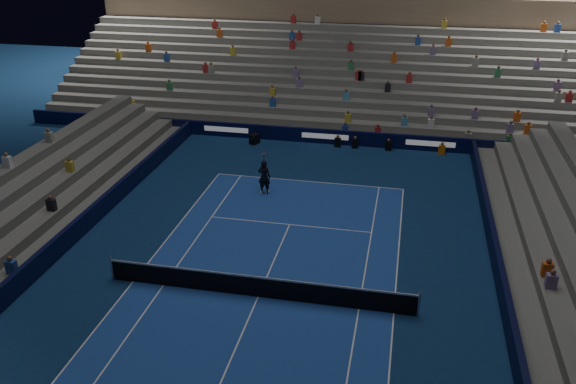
# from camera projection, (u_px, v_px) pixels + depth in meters

# --- Properties ---
(ground) EXTENTS (90.00, 90.00, 0.00)m
(ground) POSITION_uv_depth(u_px,v_px,m) (258.00, 297.00, 24.33)
(ground) COLOR #0C254C
(ground) RESTS_ON ground
(court_surface) EXTENTS (10.97, 23.77, 0.01)m
(court_surface) POSITION_uv_depth(u_px,v_px,m) (258.00, 297.00, 24.33)
(court_surface) COLOR #1A3E94
(court_surface) RESTS_ON ground
(sponsor_barrier_far) EXTENTS (44.00, 0.25, 1.00)m
(sponsor_barrier_far) POSITION_uv_depth(u_px,v_px,m) (325.00, 136.00, 40.54)
(sponsor_barrier_far) COLOR black
(sponsor_barrier_far) RESTS_ON ground
(sponsor_barrier_east) EXTENTS (0.25, 37.00, 1.00)m
(sponsor_barrier_east) POSITION_uv_depth(u_px,v_px,m) (508.00, 316.00, 22.33)
(sponsor_barrier_east) COLOR black
(sponsor_barrier_east) RESTS_ON ground
(sponsor_barrier_west) EXTENTS (0.25, 37.00, 1.00)m
(sponsor_barrier_west) POSITION_uv_depth(u_px,v_px,m) (42.00, 261.00, 25.91)
(sponsor_barrier_west) COLOR black
(sponsor_barrier_west) RESTS_ON ground
(grandstand_main) EXTENTS (44.00, 15.20, 11.20)m
(grandstand_main) POSITION_uv_depth(u_px,v_px,m) (344.00, 64.00, 47.67)
(grandstand_main) COLOR slate
(grandstand_main) RESTS_ON ground
(tennis_net) EXTENTS (12.90, 0.10, 1.10)m
(tennis_net) POSITION_uv_depth(u_px,v_px,m) (258.00, 286.00, 24.11)
(tennis_net) COLOR #B2B2B7
(tennis_net) RESTS_ON ground
(tennis_player) EXTENTS (0.76, 0.54, 1.97)m
(tennis_player) POSITION_uv_depth(u_px,v_px,m) (264.00, 177.00, 33.03)
(tennis_player) COLOR black
(tennis_player) RESTS_ON ground
(broadcast_camera) EXTENTS (0.70, 1.05, 0.66)m
(broadcast_camera) POSITION_uv_depth(u_px,v_px,m) (254.00, 139.00, 40.54)
(broadcast_camera) COLOR black
(broadcast_camera) RESTS_ON ground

